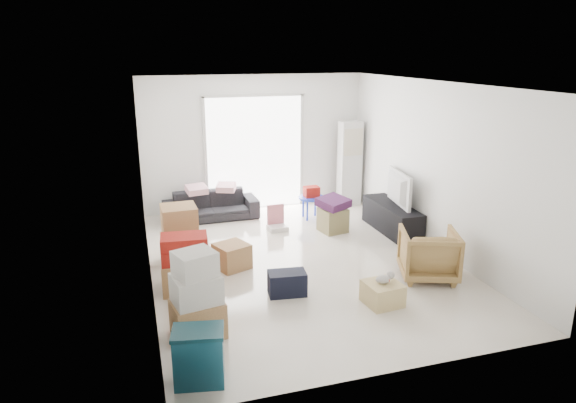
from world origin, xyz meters
The scene contains 21 objects.
room_shell centered at (0.00, 0.00, 1.35)m, with size 4.98×6.48×3.18m.
sliding_door centered at (0.00, 2.98, 1.24)m, with size 2.10×0.04×2.33m.
ac_tower centered at (1.95, 2.65, 0.88)m, with size 0.45×0.30×1.75m, color silver.
tv_console centered at (2.00, 0.82, 0.25)m, with size 0.46×1.52×0.51m, color black.
television centered at (2.00, 0.82, 0.57)m, with size 1.03×0.59×0.14m, color black.
sofa centered at (-1.00, 2.50, 0.35)m, with size 1.79×0.52×0.70m, color #232328.
pillow_left centered at (-1.26, 2.48, 0.76)m, with size 0.36×0.28×0.11m, color #F5B2BC.
pillow_right centered at (-0.69, 2.49, 0.76)m, with size 0.33×0.27×0.11m, color #F5B2BC.
armchair centered at (1.56, -1.09, 0.40)m, with size 0.77×0.72×0.79m, color #9D7E45.
storage_bins centered at (-1.90, -2.58, 0.29)m, with size 0.55×0.44×0.58m.
box_stack_a centered at (-1.80, -1.70, 0.46)m, with size 0.63×0.55×1.03m.
box_stack_b centered at (-1.80, -0.47, 0.36)m, with size 0.67×0.67×0.78m.
box_stack_c centered at (-1.77, 0.54, 0.44)m, with size 0.61×0.53×0.90m.
loose_box centered at (-1.07, 0.07, 0.19)m, with size 0.45×0.45×0.38m, color tan.
duffel_bag centered at (-0.53, -1.01, 0.16)m, with size 0.50×0.30×0.32m, color black.
ottoman centered at (0.99, 1.13, 0.22)m, with size 0.43×0.43×0.43m, color #8A8150.
blanket centered at (0.99, 1.13, 0.50)m, with size 0.48×0.48×0.14m, color #542255.
kids_table centered at (0.87, 1.96, 0.45)m, with size 0.51×0.51×0.64m.
toy_walker centered at (0.05, 1.53, 0.13)m, with size 0.36×0.32×0.45m.
wood_crate centered at (0.57, -1.63, 0.15)m, with size 0.44×0.44×0.29m, color #DBC27E.
plush_bunny centered at (0.60, -1.62, 0.35)m, with size 0.27×0.15×0.14m.
Camera 1 is at (-2.34, -7.00, 3.16)m, focal length 32.00 mm.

